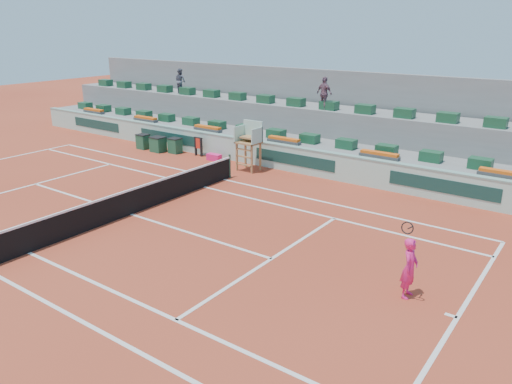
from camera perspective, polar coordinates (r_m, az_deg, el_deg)
ground at (r=19.37m, az=-14.07°, el=-2.50°), size 90.00×90.00×0.00m
seating_tier_lower at (r=26.95m, az=3.36°, el=5.30°), size 36.00×4.00×1.20m
seating_tier_upper at (r=28.13m, az=5.16°, el=7.29°), size 36.00×2.40×2.60m
stadium_back_wall at (r=29.34m, az=6.85°, el=9.49°), size 36.00×0.40×4.40m
player_bag at (r=26.29m, az=-4.81°, el=3.98°), size 0.79×0.35×0.35m
spectator_left at (r=32.81m, az=-8.65°, el=12.44°), size 0.83×0.68×1.55m
spectator_mid at (r=26.23m, az=7.82°, el=11.11°), size 1.06×0.65×1.68m
court_lines at (r=19.37m, az=-14.08°, el=-2.48°), size 23.89×11.09×0.01m
tennis_net at (r=19.19m, az=-14.20°, el=-1.03°), size 0.10×11.97×1.10m
advertising_hoarding at (r=25.15m, az=0.68°, el=4.45°), size 36.00×0.34×1.26m
umpire_chair at (r=24.17m, az=-0.73°, el=6.07°), size 1.10×0.90×2.40m
seat_row_lower at (r=26.04m, az=2.32°, el=6.70°), size 32.90×0.60×0.44m
seat_row_upper at (r=27.37m, az=4.60°, el=10.22°), size 32.90×0.60×0.44m
flower_planters at (r=26.27m, az=-1.40°, el=6.62°), size 26.80×0.36×0.28m
drink_cooler_a at (r=28.08m, az=-9.24°, el=5.27°), size 0.67×0.58×0.84m
drink_cooler_b at (r=28.56m, az=-11.14°, el=5.38°), size 0.79×0.69×0.84m
drink_cooler_c at (r=29.43m, az=-12.79°, el=5.66°), size 0.67×0.58×0.84m
towel_rack at (r=27.22m, az=-6.61°, el=5.35°), size 0.58×0.10×1.03m
tennis_player at (r=13.61m, az=17.15°, el=-8.27°), size 0.42×0.87×2.28m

